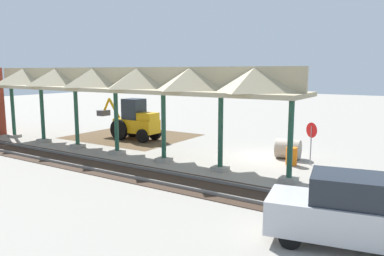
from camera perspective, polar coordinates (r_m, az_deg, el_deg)
ground_plane at (r=20.99m, az=11.13°, el=-4.42°), size 120.00×120.00×0.00m
dirt_work_zone at (r=27.49m, az=-9.10°, el=-1.26°), size 8.22×7.00×0.01m
platform_canopy at (r=21.39m, az=-11.64°, el=7.08°), size 21.29×3.20×4.90m
rail_tracks at (r=15.45m, az=2.22°, el=-8.93°), size 60.00×2.58×0.15m
stop_sign at (r=19.55m, az=17.73°, el=-0.99°), size 0.65×0.45×2.17m
backhoe at (r=26.09m, az=-8.71°, el=1.04°), size 5.04×1.74×2.82m
dirt_mound at (r=28.78m, az=-9.73°, el=-0.83°), size 5.56×5.56×1.27m
concrete_pipe at (r=20.89m, az=14.43°, el=-3.12°), size 1.36×1.17×1.05m
distant_parked_car at (r=11.10m, az=22.91°, el=-11.60°), size 4.46×2.52×1.98m
traffic_barrel at (r=19.55m, az=14.91°, el=-4.17°), size 0.56×0.56×0.90m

